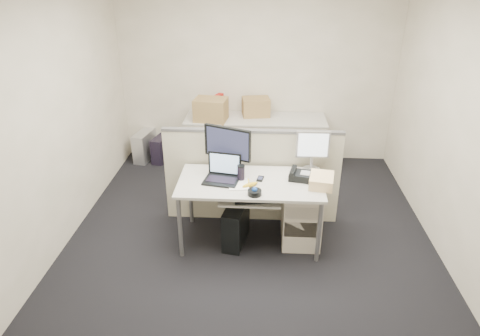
# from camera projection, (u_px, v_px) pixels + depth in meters

# --- Properties ---
(floor) EXTENTS (4.00, 4.50, 0.01)m
(floor) POSITION_uv_depth(u_px,v_px,m) (250.00, 240.00, 4.75)
(floor) COLOR black
(floor) RESTS_ON ground
(wall_back) EXTENTS (4.00, 0.02, 2.70)m
(wall_back) POSITION_uv_depth(u_px,v_px,m) (257.00, 71.00, 6.17)
(wall_back) COLOR #B4AD97
(wall_back) RESTS_ON ground
(wall_front) EXTENTS (4.00, 0.02, 2.70)m
(wall_front) POSITION_uv_depth(u_px,v_px,m) (235.00, 282.00, 2.14)
(wall_front) COLOR #B4AD97
(wall_front) RESTS_ON ground
(wall_left) EXTENTS (0.02, 4.50, 2.70)m
(wall_left) POSITION_uv_depth(u_px,v_px,m) (51.00, 121.00, 4.26)
(wall_left) COLOR #B4AD97
(wall_left) RESTS_ON ground
(wall_right) EXTENTS (0.02, 4.50, 2.70)m
(wall_right) POSITION_uv_depth(u_px,v_px,m) (462.00, 129.00, 4.05)
(wall_right) COLOR #B4AD97
(wall_right) RESTS_ON ground
(desk) EXTENTS (1.50, 0.75, 0.73)m
(desk) POSITION_uv_depth(u_px,v_px,m) (250.00, 187.00, 4.45)
(desk) COLOR beige
(desk) RESTS_ON floor
(keyboard_tray) EXTENTS (0.62, 0.32, 0.02)m
(keyboard_tray) POSITION_uv_depth(u_px,v_px,m) (250.00, 199.00, 4.31)
(keyboard_tray) COLOR beige
(keyboard_tray) RESTS_ON desk
(drawer_pedestal) EXTENTS (0.40, 0.55, 0.65)m
(drawer_pedestal) POSITION_uv_depth(u_px,v_px,m) (301.00, 214.00, 4.62)
(drawer_pedestal) COLOR beige
(drawer_pedestal) RESTS_ON floor
(cubicle_partition) EXTENTS (2.00, 0.06, 1.10)m
(cubicle_partition) POSITION_uv_depth(u_px,v_px,m) (252.00, 177.00, 4.90)
(cubicle_partition) COLOR #B7AF9A
(cubicle_partition) RESTS_ON floor
(back_counter) EXTENTS (2.00, 0.60, 0.72)m
(back_counter) POSITION_uv_depth(u_px,v_px,m) (255.00, 142.00, 6.32)
(back_counter) COLOR beige
(back_counter) RESTS_ON floor
(monitor_main) EXTENTS (0.56, 0.39, 0.52)m
(monitor_main) POSITION_uv_depth(u_px,v_px,m) (228.00, 151.00, 4.48)
(monitor_main) COLOR black
(monitor_main) RESTS_ON desk
(monitor_small) EXTENTS (0.36, 0.18, 0.44)m
(monitor_small) POSITION_uv_depth(u_px,v_px,m) (312.00, 151.00, 4.58)
(monitor_small) COLOR #B7B7BC
(monitor_small) RESTS_ON desk
(laptop) EXTENTS (0.40, 0.33, 0.27)m
(laptop) POSITION_uv_depth(u_px,v_px,m) (221.00, 170.00, 4.36)
(laptop) COLOR black
(laptop) RESTS_ON desk
(trackball) EXTENTS (0.16, 0.16, 0.05)m
(trackball) POSITION_uv_depth(u_px,v_px,m) (255.00, 193.00, 4.16)
(trackball) COLOR black
(trackball) RESTS_ON desk
(desk_phone) EXTENTS (0.27, 0.24, 0.08)m
(desk_phone) POSITION_uv_depth(u_px,v_px,m) (301.00, 176.00, 4.45)
(desk_phone) COLOR black
(desk_phone) RESTS_ON desk
(paper_stack) EXTENTS (0.23, 0.28, 0.01)m
(paper_stack) POSITION_uv_depth(u_px,v_px,m) (238.00, 184.00, 4.36)
(paper_stack) COLOR white
(paper_stack) RESTS_ON desk
(sticky_pad) EXTENTS (0.08, 0.08, 0.01)m
(sticky_pad) POSITION_uv_depth(u_px,v_px,m) (246.00, 181.00, 4.43)
(sticky_pad) COLOR yellow
(sticky_pad) RESTS_ON desk
(travel_mug) EXTENTS (0.08, 0.08, 0.16)m
(travel_mug) POSITION_uv_depth(u_px,v_px,m) (241.00, 173.00, 4.41)
(travel_mug) COLOR black
(travel_mug) RESTS_ON desk
(banana) EXTENTS (0.18, 0.14, 0.04)m
(banana) POSITION_uv_depth(u_px,v_px,m) (250.00, 185.00, 4.32)
(banana) COLOR gold
(banana) RESTS_ON desk
(cellphone) EXTENTS (0.08, 0.12, 0.02)m
(cellphone) POSITION_uv_depth(u_px,v_px,m) (260.00, 179.00, 4.46)
(cellphone) COLOR black
(cellphone) RESTS_ON desk
(manila_folders) EXTENTS (0.28, 0.34, 0.11)m
(manila_folders) POSITION_uv_depth(u_px,v_px,m) (321.00, 181.00, 4.32)
(manila_folders) COLOR beige
(manila_folders) RESTS_ON desk
(keyboard) EXTENTS (0.42, 0.20, 0.02)m
(keyboard) POSITION_uv_depth(u_px,v_px,m) (255.00, 200.00, 4.26)
(keyboard) COLOR black
(keyboard) RESTS_ON keyboard_tray
(pc_tower_desk) EXTENTS (0.28, 0.51, 0.45)m
(pc_tower_desk) POSITION_uv_depth(u_px,v_px,m) (236.00, 224.00, 4.61)
(pc_tower_desk) COLOR black
(pc_tower_desk) RESTS_ON floor
(pc_tower_spare_dark) EXTENTS (0.26, 0.44, 0.39)m
(pc_tower_spare_dark) POSITION_uv_depth(u_px,v_px,m) (162.00, 149.00, 6.53)
(pc_tower_spare_dark) COLOR black
(pc_tower_spare_dark) RESTS_ON floor
(pc_tower_spare_silver) EXTENTS (0.27, 0.50, 0.44)m
(pc_tower_spare_silver) POSITION_uv_depth(u_px,v_px,m) (145.00, 146.00, 6.56)
(pc_tower_spare_silver) COLOR #B7B7BC
(pc_tower_spare_silver) RESTS_ON floor
(cardboard_box_left) EXTENTS (0.48, 0.39, 0.33)m
(cardboard_box_left) POSITION_uv_depth(u_px,v_px,m) (211.00, 110.00, 6.01)
(cardboard_box_left) COLOR olive
(cardboard_box_left) RESTS_ON back_counter
(cardboard_box_right) EXTENTS (0.43, 0.36, 0.28)m
(cardboard_box_right) POSITION_uv_depth(u_px,v_px,m) (256.00, 107.00, 6.20)
(cardboard_box_right) COLOR olive
(cardboard_box_right) RESTS_ON back_counter
(red_binder) EXTENTS (0.20, 0.34, 0.31)m
(red_binder) POSITION_uv_depth(u_px,v_px,m) (216.00, 106.00, 6.21)
(red_binder) COLOR #A7100A
(red_binder) RESTS_ON back_counter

